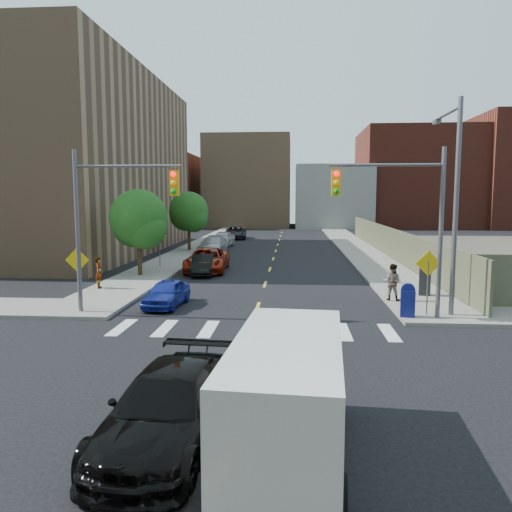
% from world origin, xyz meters
% --- Properties ---
extents(ground, '(160.00, 160.00, 0.00)m').
position_xyz_m(ground, '(0.00, 0.00, 0.00)').
color(ground, black).
rests_on(ground, ground).
extents(sidewalk_nw, '(3.50, 73.00, 0.15)m').
position_xyz_m(sidewalk_nw, '(-7.75, 41.50, 0.07)').
color(sidewalk_nw, gray).
rests_on(sidewalk_nw, ground).
extents(sidewalk_ne, '(3.50, 73.00, 0.15)m').
position_xyz_m(sidewalk_ne, '(7.75, 41.50, 0.07)').
color(sidewalk_ne, gray).
rests_on(sidewalk_ne, ground).
extents(fence_north, '(0.12, 44.00, 2.50)m').
position_xyz_m(fence_north, '(9.60, 28.00, 1.25)').
color(fence_north, '#5A5E42').
rests_on(fence_north, ground).
extents(building_nw, '(22.00, 30.00, 16.00)m').
position_xyz_m(building_nw, '(-22.00, 30.00, 8.00)').
color(building_nw, '#8C6B4C').
rests_on(building_nw, ground).
extents(bg_bldg_west, '(14.00, 18.00, 12.00)m').
position_xyz_m(bg_bldg_west, '(-22.00, 70.00, 6.00)').
color(bg_bldg_west, '#592319').
rests_on(bg_bldg_west, ground).
extents(bg_bldg_midwest, '(14.00, 16.00, 15.00)m').
position_xyz_m(bg_bldg_midwest, '(-6.00, 72.00, 7.50)').
color(bg_bldg_midwest, '#8C6B4C').
rests_on(bg_bldg_midwest, ground).
extents(bg_bldg_center, '(12.00, 16.00, 10.00)m').
position_xyz_m(bg_bldg_center, '(8.00, 70.00, 5.00)').
color(bg_bldg_center, gray).
rests_on(bg_bldg_center, ground).
extents(bg_bldg_east, '(18.00, 18.00, 16.00)m').
position_xyz_m(bg_bldg_east, '(22.00, 72.00, 8.00)').
color(bg_bldg_east, '#592319').
rests_on(bg_bldg_east, ground).
extents(signal_nw, '(4.59, 0.30, 7.00)m').
position_xyz_m(signal_nw, '(-5.98, 6.00, 4.53)').
color(signal_nw, '#59595E').
rests_on(signal_nw, ground).
extents(signal_ne, '(4.59, 0.30, 7.00)m').
position_xyz_m(signal_ne, '(5.98, 6.00, 4.53)').
color(signal_ne, '#59595E').
rests_on(signal_ne, ground).
extents(streetlight_ne, '(0.25, 3.70, 9.00)m').
position_xyz_m(streetlight_ne, '(8.20, 6.90, 5.22)').
color(streetlight_ne, '#59595E').
rests_on(streetlight_ne, ground).
extents(warn_sign_nw, '(1.06, 0.06, 2.83)m').
position_xyz_m(warn_sign_nw, '(-7.80, 6.50, 1.99)').
color(warn_sign_nw, '#59595E').
rests_on(warn_sign_nw, ground).
extents(warn_sign_ne, '(1.06, 0.06, 2.83)m').
position_xyz_m(warn_sign_ne, '(7.20, 6.50, 1.99)').
color(warn_sign_ne, '#59595E').
rests_on(warn_sign_ne, ground).
extents(warn_sign_midwest, '(1.06, 0.06, 2.83)m').
position_xyz_m(warn_sign_midwest, '(-7.80, 20.00, 1.99)').
color(warn_sign_midwest, '#59595E').
rests_on(warn_sign_midwest, ground).
extents(tree_west_near, '(3.66, 3.64, 5.52)m').
position_xyz_m(tree_west_near, '(-8.00, 16.05, 3.48)').
color(tree_west_near, '#332114').
rests_on(tree_west_near, ground).
extents(tree_west_far, '(3.66, 3.64, 5.52)m').
position_xyz_m(tree_west_far, '(-8.00, 31.05, 3.48)').
color(tree_west_far, '#332114').
rests_on(tree_west_far, ground).
extents(parked_car_blue, '(1.75, 3.74, 1.24)m').
position_xyz_m(parked_car_blue, '(-4.20, 7.85, 0.62)').
color(parked_car_blue, navy).
rests_on(parked_car_blue, ground).
extents(parked_car_black, '(1.71, 4.01, 1.28)m').
position_xyz_m(parked_car_black, '(-4.20, 17.23, 0.64)').
color(parked_car_black, black).
rests_on(parked_car_black, ground).
extents(parked_car_red, '(2.81, 5.77, 1.58)m').
position_xyz_m(parked_car_red, '(-4.20, 18.68, 0.79)').
color(parked_car_red, '#9D260F').
rests_on(parked_car_red, ground).
extents(parked_car_silver, '(2.41, 5.35, 1.52)m').
position_xyz_m(parked_car_silver, '(-5.50, 29.43, 0.76)').
color(parked_car_silver, '#9D9FA5').
rests_on(parked_car_silver, ground).
extents(parked_car_white, '(2.28, 4.80, 1.58)m').
position_xyz_m(parked_car_white, '(-5.50, 35.39, 0.79)').
color(parked_car_white, silver).
rests_on(parked_car_white, ground).
extents(parked_car_maroon, '(1.74, 4.22, 1.36)m').
position_xyz_m(parked_car_maroon, '(-5.50, 37.13, 0.68)').
color(parked_car_maroon, '#410D13').
rests_on(parked_car_maroon, ground).
extents(parked_car_grey, '(2.94, 5.63, 1.51)m').
position_xyz_m(parked_car_grey, '(-5.31, 45.05, 0.76)').
color(parked_car_grey, black).
rests_on(parked_car_grey, ground).
extents(black_sedan, '(2.49, 5.32, 1.50)m').
position_xyz_m(black_sedan, '(-0.93, -4.81, 0.75)').
color(black_sedan, black).
rests_on(black_sedan, ground).
extents(cargo_van, '(2.49, 5.36, 2.39)m').
position_xyz_m(cargo_van, '(1.51, -5.11, 1.26)').
color(cargo_van, silver).
rests_on(cargo_van, ground).
extents(mailbox, '(0.63, 0.52, 1.39)m').
position_xyz_m(mailbox, '(6.30, 6.00, 0.82)').
color(mailbox, navy).
rests_on(mailbox, sidewalk_ne).
extents(payphone, '(0.66, 0.59, 1.85)m').
position_xyz_m(payphone, '(8.18, 10.65, 1.07)').
color(payphone, black).
rests_on(payphone, sidewalk_ne).
extents(pedestrian_west, '(0.54, 0.69, 1.68)m').
position_xyz_m(pedestrian_west, '(-8.78, 11.35, 0.99)').
color(pedestrian_west, gray).
rests_on(pedestrian_west, sidewalk_nw).
extents(pedestrian_east, '(1.04, 0.95, 1.74)m').
position_xyz_m(pedestrian_east, '(6.30, 9.29, 1.02)').
color(pedestrian_east, gray).
rests_on(pedestrian_east, sidewalk_ne).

